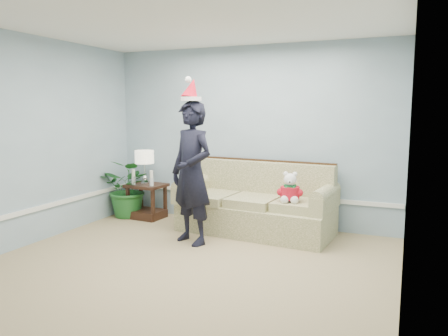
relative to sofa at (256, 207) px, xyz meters
name	(u,v)px	position (x,y,z in m)	size (l,w,h in m)	color
room_shell	(165,150)	(-0.28, -2.05, 0.99)	(4.54, 5.04, 2.74)	tan
wainscot_trim	(136,204)	(-1.45, -0.87, 0.09)	(4.49, 4.99, 0.06)	white
sofa	(256,207)	(0.00, 0.00, 0.00)	(2.23, 1.10, 1.01)	#5B6831
side_table	(147,205)	(-1.89, 0.06, -0.14)	(0.61, 0.53, 0.56)	#341B13
table_lamp	(144,158)	(-1.93, 0.07, 0.61)	(0.30, 0.30, 0.54)	silver
candle_pair	(142,178)	(-1.88, -0.07, 0.31)	(0.40, 0.06, 0.24)	silver
houseplant	(130,188)	(-2.19, 0.01, 0.12)	(0.86, 0.74, 0.95)	#1F6025
man	(192,173)	(-0.61, -0.83, 0.58)	(0.68, 0.45, 1.87)	black
santa_hat	(191,90)	(-0.61, -0.81, 1.63)	(0.35, 0.37, 0.31)	white
teddy_bear	(290,191)	(0.55, -0.25, 0.32)	(0.30, 0.31, 0.41)	white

